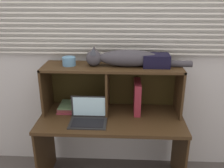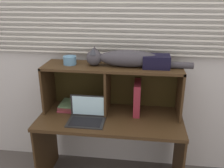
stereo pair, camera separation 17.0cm
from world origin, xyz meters
name	(u,v)px [view 1 (the left image)]	position (x,y,z in m)	size (l,w,h in m)	color
back_panel_with_blinds	(113,48)	(0.00, 0.55, 1.26)	(4.40, 0.08, 2.50)	beige
desk	(111,131)	(0.00, 0.21, 0.56)	(1.29, 0.60, 0.70)	#3A2714
hutch_shelf_unit	(112,79)	(-0.01, 0.37, 1.01)	(1.24, 0.33, 0.44)	#3A2714
cat	(125,58)	(0.11, 0.34, 1.21)	(0.92, 0.16, 0.17)	#38363A
laptop	(88,117)	(-0.19, 0.12, 0.74)	(0.32, 0.22, 0.21)	black
binder_upright	(137,97)	(0.23, 0.34, 0.85)	(0.06, 0.25, 0.30)	maroon
book_stack	(67,107)	(-0.43, 0.34, 0.73)	(0.16, 0.22, 0.06)	maroon
small_basket	(69,61)	(-0.38, 0.34, 1.18)	(0.12, 0.12, 0.08)	teal
storage_box	(156,60)	(0.38, 0.34, 1.20)	(0.23, 0.17, 0.11)	black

